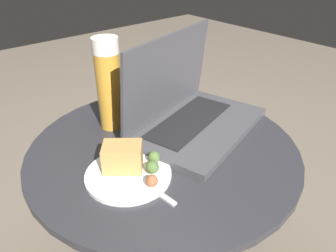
# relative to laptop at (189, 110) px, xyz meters

# --- Properties ---
(table) EXTENTS (0.67, 0.67, 0.55)m
(table) POSITION_rel_laptop_xyz_m (-0.12, -0.03, -0.20)
(table) COLOR black
(table) RESTS_ON ground_plane
(laptop) EXTENTS (0.42, 0.32, 0.25)m
(laptop) POSITION_rel_laptop_xyz_m (0.00, 0.00, 0.00)
(laptop) COLOR #47474C
(laptop) RESTS_ON table
(beer_glass) EXTENTS (0.07, 0.07, 0.24)m
(beer_glass) POSITION_rel_laptop_xyz_m (-0.16, 0.14, 0.07)
(beer_glass) COLOR gold
(beer_glass) RESTS_ON table
(snack_plate) EXTENTS (0.19, 0.19, 0.07)m
(snack_plate) POSITION_rel_laptop_xyz_m (-0.24, -0.06, -0.03)
(snack_plate) COLOR white
(snack_plate) RESTS_ON table
(fork) EXTENTS (0.03, 0.17, 0.00)m
(fork) POSITION_rel_laptop_xyz_m (-0.24, -0.11, -0.05)
(fork) COLOR silver
(fork) RESTS_ON table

